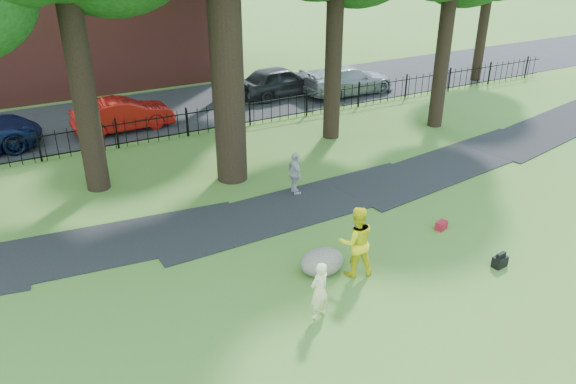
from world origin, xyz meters
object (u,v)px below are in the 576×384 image
man (356,242)px  boulder (322,260)px  woman (319,290)px  red_sedan (123,114)px

man → boulder: man is taller
woman → red_sedan: size_ratio=0.34×
red_sedan → man: bearing=-171.6°
woman → red_sedan: woman is taller
woman → boulder: 1.95m
woman → boulder: bearing=-138.4°
woman → man: 2.11m
boulder → woman: bearing=-123.7°
woman → boulder: size_ratio=1.22×
man → red_sedan: 14.58m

